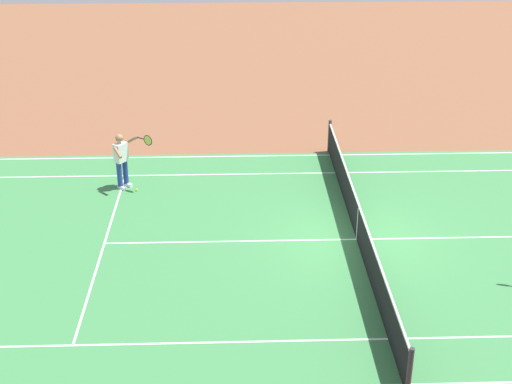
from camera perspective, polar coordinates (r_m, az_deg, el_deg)
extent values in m
plane|color=brown|center=(18.75, 7.89, -3.69)|extent=(60.00, 60.00, 0.00)
cube|color=#387A42|center=(18.75, 7.89, -3.69)|extent=(24.20, 11.40, 0.00)
cube|color=white|center=(23.63, 5.81, 2.90)|extent=(23.80, 0.05, 0.01)
cube|color=white|center=(22.37, 6.25, 1.51)|extent=(23.80, 0.05, 0.01)
cube|color=white|center=(15.38, 10.33, -11.24)|extent=(23.80, 0.05, 0.01)
cube|color=white|center=(18.79, -11.78, -3.96)|extent=(0.05, 8.22, 0.01)
cube|color=white|center=(18.75, 7.89, -3.68)|extent=(12.80, 0.05, 0.01)
cylinder|color=#2D2D33|center=(23.71, 5.77, 4.38)|extent=(0.10, 0.10, 1.08)
cylinder|color=#2D2D33|center=(13.76, 11.91, -13.67)|extent=(0.10, 0.10, 1.08)
cube|color=black|center=(18.54, 7.97, -2.51)|extent=(0.02, 11.60, 0.88)
cube|color=white|center=(18.31, 8.07, -1.10)|extent=(0.04, 11.60, 0.06)
cube|color=white|center=(18.54, 7.97, -2.51)|extent=(0.04, 0.06, 0.88)
cylinder|color=navy|center=(21.42, -10.63, 1.37)|extent=(0.15, 0.15, 0.74)
cube|color=white|center=(21.55, -10.43, 0.35)|extent=(0.29, 0.26, 0.09)
cylinder|color=navy|center=(21.57, -10.18, 1.59)|extent=(0.15, 0.15, 0.74)
cube|color=white|center=(21.70, -9.99, 0.57)|extent=(0.29, 0.26, 0.09)
cube|color=white|center=(21.24, -10.55, 3.07)|extent=(0.42, 0.45, 0.56)
sphere|color=#9E704C|center=(21.08, -10.64, 4.16)|extent=(0.23, 0.23, 0.23)
cylinder|color=#9E704C|center=(20.90, -10.78, 3.05)|extent=(0.30, 0.39, 0.26)
cylinder|color=#9E704C|center=(21.18, -9.75, 4.04)|extent=(0.42, 0.22, 0.30)
cylinder|color=#232326|center=(20.97, -9.04, 4.19)|extent=(0.24, 0.20, 0.04)
torus|color=#232326|center=(20.78, -8.46, 4.02)|extent=(0.26, 0.21, 0.31)
cylinder|color=#C6D84C|center=(20.78, -8.46, 4.02)|extent=(0.22, 0.17, 0.27)
sphere|color=#CCE01E|center=(21.36, -9.32, 0.17)|extent=(0.07, 0.07, 0.07)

